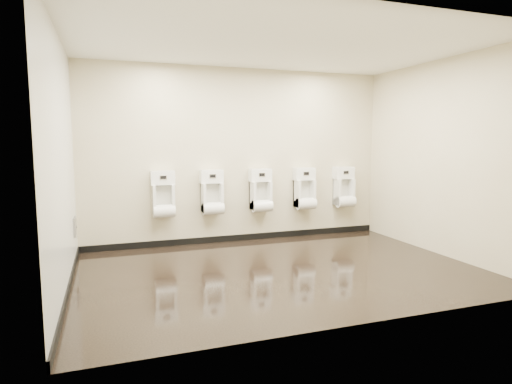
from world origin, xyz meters
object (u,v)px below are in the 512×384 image
urinal_2 (261,194)px  access_panel (75,227)px  urinal_0 (163,198)px  urinal_1 (212,196)px  urinal_4 (344,190)px  urinal_3 (305,192)px

urinal_2 → access_panel: bearing=-171.3°
urinal_0 → urinal_1: 0.76m
urinal_0 → urinal_1: (0.76, 0.00, 0.00)m
access_panel → urinal_0: (1.23, 0.43, 0.28)m
access_panel → urinal_4: 4.40m
urinal_2 → urinal_3: 0.79m
urinal_1 → urinal_3: bearing=0.0°
urinal_2 → urinal_3: bearing=0.0°
urinal_0 → urinal_1: bearing=0.0°
urinal_0 → access_panel: bearing=-160.8°
urinal_1 → urinal_3: same height
access_panel → urinal_1: 2.05m
urinal_1 → urinal_4: 2.38m
urinal_2 → urinal_4: bearing=0.0°
access_panel → urinal_4: size_ratio=0.36×
urinal_1 → urinal_2: bearing=0.0°
access_panel → urinal_3: (3.60, 0.43, 0.28)m
access_panel → urinal_0: 1.33m
urinal_0 → urinal_2: (1.58, 0.00, 0.00)m
urinal_0 → urinal_3: bearing=0.0°
urinal_0 → urinal_2: 1.58m
urinal_4 → urinal_0: bearing=180.0°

